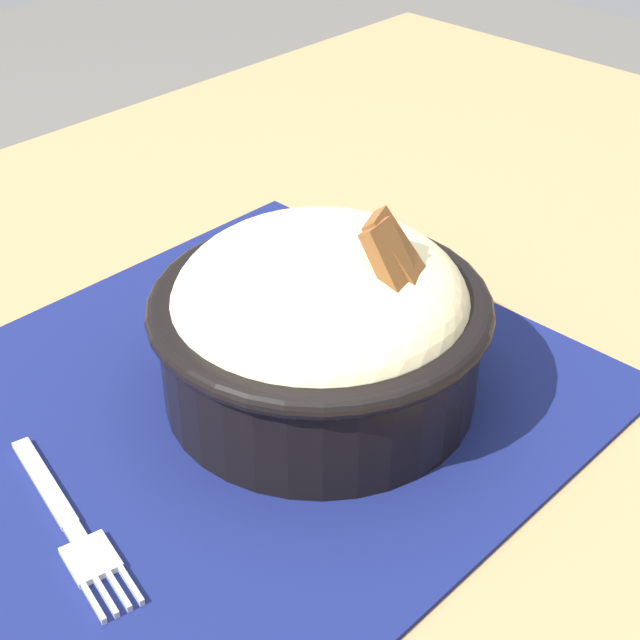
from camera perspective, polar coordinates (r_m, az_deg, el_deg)
The scene contains 4 objects.
table at distance 0.59m, azimuth -4.62°, elevation -9.95°, with size 1.30×0.83×0.71m.
placemat at distance 0.54m, azimuth -6.18°, elevation -6.12°, with size 0.41×0.33×0.00m, color #11194C.
bowl at distance 0.53m, azimuth 0.03°, elevation -0.10°, with size 0.21×0.21×0.12m.
fork at distance 0.49m, azimuth -14.47°, elevation -11.85°, with size 0.04×0.13×0.00m.
Camera 1 is at (0.27, 0.33, 1.06)m, focal length 53.98 mm.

